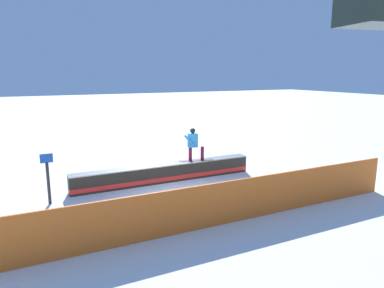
% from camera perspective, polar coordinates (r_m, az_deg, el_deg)
% --- Properties ---
extents(ground_plane, '(120.00, 120.00, 0.00)m').
position_cam_1_polar(ground_plane, '(14.26, -4.29, -6.07)').
color(ground_plane, white).
extents(grind_box, '(7.45, 0.56, 0.72)m').
position_cam_1_polar(grind_box, '(14.16, -4.31, -4.81)').
color(grind_box, '#262822').
rests_on(grind_box, ground_plane).
extents(snowboarder, '(1.48, 0.65, 1.37)m').
position_cam_1_polar(snowboarder, '(14.42, 0.26, 0.13)').
color(snowboarder, '#271929').
rests_on(snowboarder, grind_box).
extents(safety_fence, '(12.93, 0.08, 1.27)m').
position_cam_1_polar(safety_fence, '(10.22, 5.29, -9.52)').
color(safety_fence, orange).
rests_on(safety_fence, ground_plane).
extents(trail_marker, '(0.40, 0.10, 1.72)m').
position_cam_1_polar(trail_marker, '(12.52, -22.37, -5.01)').
color(trail_marker, '#262628').
rests_on(trail_marker, ground_plane).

